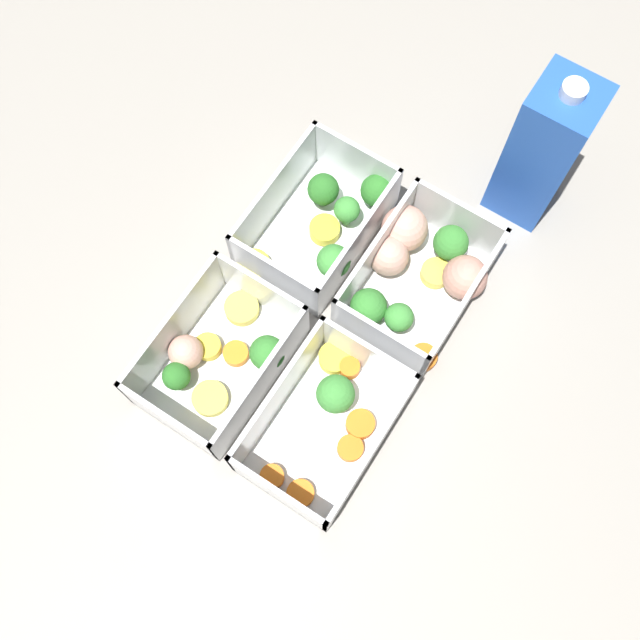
# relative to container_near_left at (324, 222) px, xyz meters

# --- Properties ---
(ground_plane) EXTENTS (4.00, 4.00, 0.00)m
(ground_plane) POSITION_rel_container_near_left_xyz_m (0.10, 0.06, -0.03)
(ground_plane) COLOR gray
(container_near_left) EXTENTS (0.18, 0.12, 0.07)m
(container_near_left) POSITION_rel_container_near_left_xyz_m (0.00, 0.00, 0.00)
(container_near_left) COLOR white
(container_near_left) RESTS_ON ground_plane
(container_near_right) EXTENTS (0.17, 0.12, 0.07)m
(container_near_right) POSITION_rel_container_near_left_xyz_m (0.19, -0.01, -0.00)
(container_near_right) COLOR white
(container_near_right) RESTS_ON ground_plane
(container_far_left) EXTENTS (0.17, 0.15, 0.07)m
(container_far_left) POSITION_rel_container_near_left_xyz_m (-0.00, 0.11, 0.00)
(container_far_left) COLOR white
(container_far_left) RESTS_ON ground_plane
(container_far_right) EXTENTS (0.17, 0.11, 0.07)m
(container_far_right) POSITION_rel_container_near_left_xyz_m (0.18, 0.12, -0.00)
(container_far_right) COLOR white
(container_far_right) RESTS_ON ground_plane
(juice_carton) EXTENTS (0.07, 0.07, 0.20)m
(juice_carton) POSITION_rel_container_near_left_xyz_m (-0.16, 0.16, 0.07)
(juice_carton) COLOR blue
(juice_carton) RESTS_ON ground_plane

